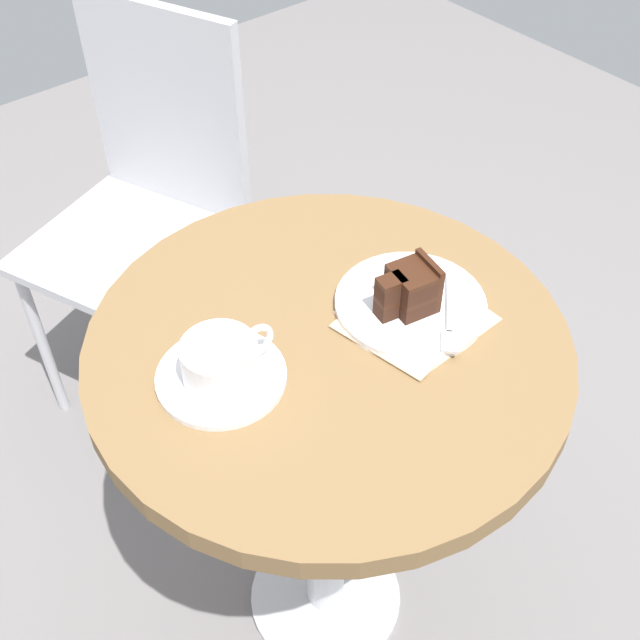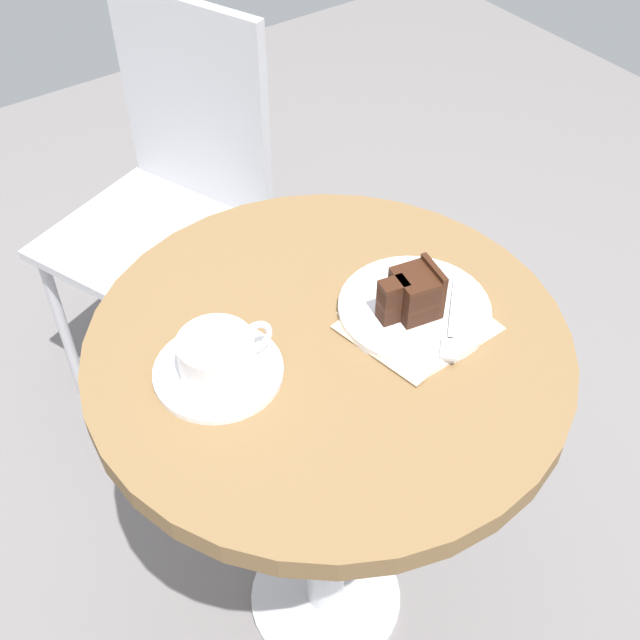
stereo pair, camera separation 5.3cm
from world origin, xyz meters
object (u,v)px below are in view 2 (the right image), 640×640
object	(u,v)px
teaspoon	(253,378)
napkin	(415,323)
cafe_chair	(174,185)
cake_slice	(413,294)
cake_plate	(414,309)
fork	(451,328)
coffee_cup	(218,355)
saucer	(218,371)

from	to	relation	value
teaspoon	napkin	xyz separation A→B (m)	(0.23, -0.04, -0.01)
cafe_chair	cake_slice	bearing A→B (deg)	-22.01
cake_plate	napkin	bearing A→B (deg)	-126.01
teaspoon	cake_slice	world-z (taller)	cake_slice
cake_plate	cafe_chair	world-z (taller)	cafe_chair
fork	napkin	world-z (taller)	fork
napkin	coffee_cup	bearing A→B (deg)	164.88
saucer	cake_plate	distance (m)	0.28
saucer	cafe_chair	size ratio (longest dim) A/B	0.19
cake_slice	cafe_chair	size ratio (longest dim) A/B	0.10
saucer	cake_plate	size ratio (longest dim) A/B	0.79
cake_slice	napkin	distance (m)	0.04
teaspoon	cake_slice	distance (m)	0.24
saucer	fork	distance (m)	0.31
coffee_cup	cafe_chair	xyz separation A→B (m)	(0.26, 0.68, -0.25)
teaspoon	cake_plate	xyz separation A→B (m)	(0.25, -0.02, -0.01)
cake_slice	cafe_chair	bearing A→B (deg)	89.98
coffee_cup	cake_plate	xyz separation A→B (m)	(0.27, -0.05, -0.03)
teaspoon	fork	distance (m)	0.27
teaspoon	fork	size ratio (longest dim) A/B	0.86
coffee_cup	fork	size ratio (longest dim) A/B	1.08
teaspoon	fork	xyz separation A→B (m)	(0.26, -0.08, 0.00)
teaspoon	cake_plate	distance (m)	0.25
saucer	fork	world-z (taller)	fork
teaspoon	napkin	world-z (taller)	teaspoon
fork	cake_slice	bearing A→B (deg)	-114.13
teaspoon	fork	bearing A→B (deg)	98.80
cake_slice	fork	distance (m)	0.07
cake_plate	fork	world-z (taller)	fork
napkin	teaspoon	bearing A→B (deg)	171.41
saucer	cafe_chair	xyz separation A→B (m)	(0.26, 0.68, -0.22)
coffee_cup	cake_slice	distance (m)	0.27
saucer	teaspoon	distance (m)	0.05
napkin	cake_slice	bearing A→B (deg)	76.80
coffee_cup	napkin	size ratio (longest dim) A/B	0.67
teaspoon	cake_slice	xyz separation A→B (m)	(0.24, -0.02, 0.03)
coffee_cup	cafe_chair	size ratio (longest dim) A/B	0.14
napkin	cafe_chair	bearing A→B (deg)	89.73
fork	cake_plate	bearing A→B (deg)	-125.28
cake_plate	cafe_chair	distance (m)	0.77
teaspoon	napkin	size ratio (longest dim) A/B	0.53
teaspoon	napkin	distance (m)	0.24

